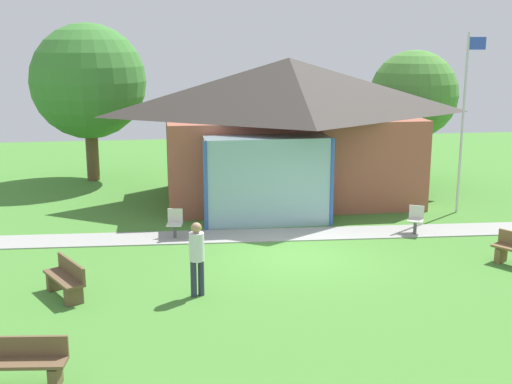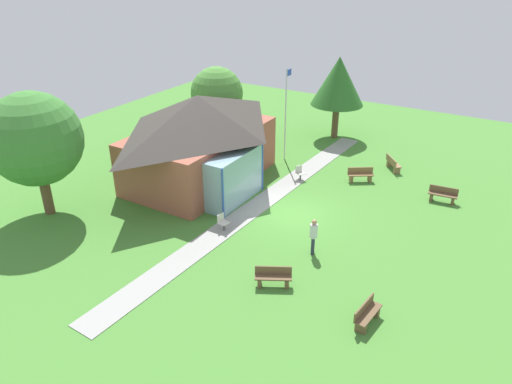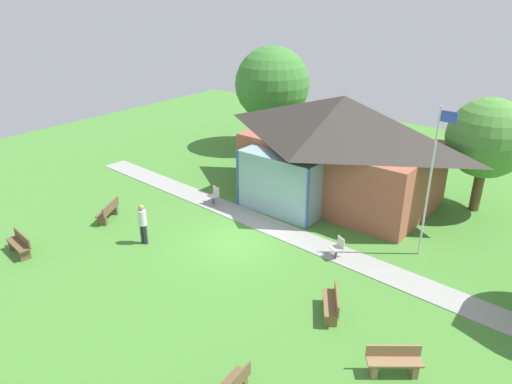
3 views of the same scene
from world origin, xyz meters
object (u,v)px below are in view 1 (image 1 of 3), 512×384
(flagpole, at_px, (464,116))
(tree_behind_pavilion_right, at_px, (414,95))
(bench_mid_left, at_px, (66,280))
(patio_chair_west, at_px, (175,224))
(visitor_strolling_lawn, at_px, (197,253))
(patio_chair_lawn_spare, at_px, (416,221))
(pavilion, at_px, (287,127))
(bench_front_left, at_px, (22,364))
(tree_behind_pavilion_left, at_px, (88,82))

(flagpole, height_order, tree_behind_pavilion_right, flagpole)
(flagpole, distance_m, bench_mid_left, 13.76)
(patio_chair_west, bearing_deg, visitor_strolling_lawn, 103.31)
(bench_mid_left, height_order, patio_chair_lawn_spare, patio_chair_lawn_spare)
(pavilion, bearing_deg, visitor_strolling_lawn, -112.92)
(bench_front_left, distance_m, tree_behind_pavilion_left, 17.36)
(tree_behind_pavilion_right, bearing_deg, tree_behind_pavilion_left, 173.33)
(visitor_strolling_lawn, bearing_deg, pavilion, 50.88)
(bench_front_left, height_order, bench_mid_left, same)
(bench_mid_left, bearing_deg, visitor_strolling_lawn, -126.04)
(tree_behind_pavilion_right, bearing_deg, patio_chair_west, -144.17)
(bench_front_left, distance_m, bench_mid_left, 4.00)
(patio_chair_lawn_spare, height_order, tree_behind_pavilion_left, tree_behind_pavilion_left)
(flagpole, xyz_separation_m, visitor_strolling_lawn, (-9.16, -6.24, -2.25))
(tree_behind_pavilion_left, bearing_deg, bench_front_left, -88.59)
(flagpole, relative_size, visitor_strolling_lawn, 3.42)
(visitor_strolling_lawn, distance_m, tree_behind_pavilion_right, 15.42)
(bench_front_left, bearing_deg, pavilion, -112.30)
(pavilion, height_order, tree_behind_pavilion_right, tree_behind_pavilion_right)
(pavilion, bearing_deg, patio_chair_west, -134.06)
(visitor_strolling_lawn, bearing_deg, tree_behind_pavilion_right, 34.75)
(pavilion, xyz_separation_m, flagpole, (5.39, -2.67, 0.61))
(bench_mid_left, height_order, visitor_strolling_lawn, visitor_strolling_lawn)
(bench_mid_left, bearing_deg, patio_chair_west, -59.76)
(pavilion, xyz_separation_m, visitor_strolling_lawn, (-3.77, -8.92, -1.64))
(tree_behind_pavilion_right, relative_size, tree_behind_pavilion_left, 0.83)
(bench_mid_left, height_order, tree_behind_pavilion_right, tree_behind_pavilion_right)
(bench_mid_left, xyz_separation_m, patio_chair_west, (2.56, 4.21, 0.01))
(bench_mid_left, relative_size, patio_chair_lawn_spare, 1.78)
(patio_chair_west, relative_size, patio_chair_lawn_spare, 1.00)
(bench_mid_left, distance_m, patio_chair_west, 4.93)
(flagpole, relative_size, tree_behind_pavilion_right, 1.12)
(visitor_strolling_lawn, xyz_separation_m, tree_behind_pavilion_left, (-3.56, 13.36, 3.03))
(bench_mid_left, relative_size, patio_chair_west, 1.78)
(bench_mid_left, xyz_separation_m, tree_behind_pavilion_right, (12.55, 11.43, 3.09))
(pavilion, height_order, patio_chair_west, pavilion)
(flagpole, height_order, bench_front_left, flagpole)
(patio_chair_west, bearing_deg, bench_mid_left, 67.08)
(bench_front_left, distance_m, patio_chair_lawn_spare, 12.46)
(tree_behind_pavilion_right, distance_m, tree_behind_pavilion_left, 13.26)
(flagpole, xyz_separation_m, bench_mid_left, (-12.12, -5.85, -2.87))
(flagpole, distance_m, patio_chair_lawn_spare, 4.37)
(tree_behind_pavilion_left, bearing_deg, visitor_strolling_lawn, -75.07)
(pavilion, xyz_separation_m, tree_behind_pavilion_right, (5.82, 2.90, 0.84))
(flagpole, xyz_separation_m, patio_chair_west, (-9.56, -1.64, -2.85))
(pavilion, distance_m, bench_front_left, 14.48)
(patio_chair_lawn_spare, relative_size, tree_behind_pavilion_right, 0.16)
(bench_mid_left, distance_m, tree_behind_pavilion_left, 13.49)
(bench_mid_left, distance_m, patio_chair_lawn_spare, 10.35)
(patio_chair_west, xyz_separation_m, visitor_strolling_lawn, (0.40, -4.60, 0.61))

